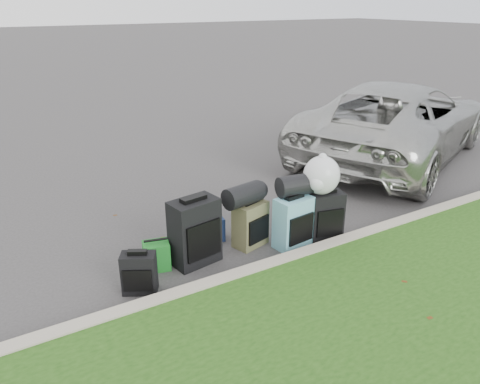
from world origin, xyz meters
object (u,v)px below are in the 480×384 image
suv (396,120)px  tote_navy (212,229)px  suitcase_small_black (139,273)px  suitcase_teal (293,223)px  suitcase_large_black_right (325,216)px  suitcase_olive (250,224)px  suitcase_large_black_left (195,232)px  tote_green (157,256)px

suv → tote_navy: 5.07m
tote_navy → suitcase_small_black: bearing=-143.4°
suitcase_teal → tote_navy: (-0.83, 0.69, -0.18)m
suitcase_small_black → suitcase_large_black_right: (2.56, -0.08, 0.10)m
suitcase_olive → suitcase_large_black_right: 1.02m
suitcase_olive → tote_navy: (-0.37, 0.38, -0.14)m
suitcase_teal → suitcase_large_black_right: (0.49, -0.05, -0.01)m
suitcase_small_black → suitcase_large_black_right: size_ratio=0.70×
suitcase_large_black_left → suitcase_teal: 1.30m
suitcase_large_black_left → tote_green: suitcase_large_black_left is taller
suitcase_large_black_left → suitcase_teal: size_ratio=1.21×
suv → tote_green: bearing=82.0°
suitcase_large_black_right → tote_navy: (-1.32, 0.74, -0.17)m
suitcase_teal → tote_green: suitcase_teal is taller
tote_green → tote_navy: (0.90, 0.30, -0.01)m
suitcase_olive → tote_green: bearing=161.2°
suitcase_large_black_left → tote_navy: suitcase_large_black_left is taller
suitcase_large_black_right → tote_navy: size_ratio=2.08×
tote_green → tote_navy: size_ratio=1.07×
suitcase_olive → suitcase_teal: suitcase_teal is taller
tote_green → tote_navy: bearing=32.1°
suv → suitcase_small_black: size_ratio=11.80×
suv → suitcase_large_black_left: 5.58m
tote_navy → suitcase_teal: bearing=-31.5°
suitcase_large_black_left → suitcase_large_black_right: size_ratio=1.23×
suitcase_teal → suitcase_large_black_right: bearing=-12.0°
suitcase_large_black_right → tote_navy: 1.53m
suv → suitcase_small_black: (-6.11, -1.96, -0.53)m
suitcase_teal → suitcase_small_black: bearing=173.1°
suitcase_olive → suitcase_teal: 0.55m
suitcase_olive → tote_green: (-1.27, 0.08, -0.13)m
suitcase_large_black_right → tote_navy: suitcase_large_black_right is taller
suitcase_large_black_right → tote_navy: bearing=163.7°
suitcase_teal → tote_green: bearing=161.2°
suv → suitcase_small_black: 6.44m
suitcase_small_black → tote_navy: suitcase_small_black is taller
suitcase_teal → tote_green: (-1.73, 0.39, -0.17)m
suitcase_small_black → suitcase_large_black_left: size_ratio=0.57×
suitcase_small_black → suitcase_olive: suitcase_olive is taller
suitcase_olive → tote_green: size_ratio=1.74×
suitcase_small_black → suitcase_large_black_right: bearing=27.0°
suitcase_large_black_right → tote_green: size_ratio=1.95×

